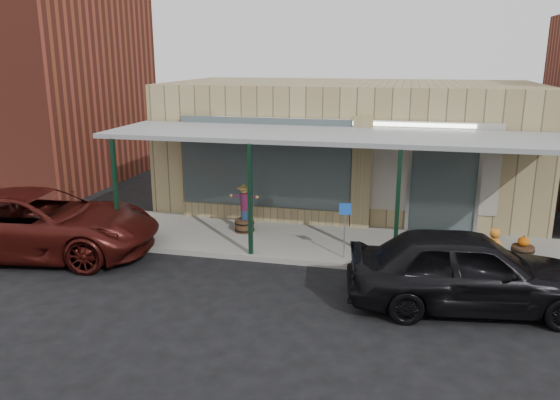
% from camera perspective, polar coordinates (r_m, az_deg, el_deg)
% --- Properties ---
extents(ground, '(120.00, 120.00, 0.00)m').
position_cam_1_polar(ground, '(11.80, 2.56, -10.57)').
color(ground, black).
rests_on(ground, ground).
extents(sidewalk, '(40.00, 3.20, 0.15)m').
position_cam_1_polar(sidewalk, '(15.07, 5.11, -4.54)').
color(sidewalk, gray).
rests_on(sidewalk, ground).
extents(storefront, '(12.00, 6.25, 4.20)m').
position_cam_1_polar(storefront, '(18.98, 7.23, 5.74)').
color(storefront, tan).
rests_on(storefront, ground).
extents(awning, '(12.00, 3.00, 3.04)m').
position_cam_1_polar(awning, '(14.33, 5.36, 6.55)').
color(awning, gray).
rests_on(awning, ground).
extents(block_buildings_near, '(61.00, 8.00, 8.00)m').
position_cam_1_polar(block_buildings_near, '(19.73, 13.63, 10.68)').
color(block_buildings_near, maroon).
rests_on(block_buildings_near, ground).
extents(barrel_scarecrow, '(0.85, 0.66, 1.41)m').
position_cam_1_polar(barrel_scarecrow, '(15.65, -3.74, -1.64)').
color(barrel_scarecrow, '#533221').
rests_on(barrel_scarecrow, sidewalk).
extents(barrel_pumpkin, '(0.70, 0.70, 0.64)m').
position_cam_1_polar(barrel_pumpkin, '(14.84, 24.01, -4.90)').
color(barrel_pumpkin, '#533221').
rests_on(barrel_pumpkin, sidewalk).
extents(handicap_sign, '(0.29, 0.07, 1.42)m').
position_cam_1_polar(handicap_sign, '(13.56, 6.78, -2.40)').
color(handicap_sign, gray).
rests_on(handicap_sign, sidewalk).
extents(parked_sedan, '(5.10, 2.60, 1.66)m').
position_cam_1_polar(parked_sedan, '(11.86, 19.05, -6.91)').
color(parked_sedan, black).
rests_on(parked_sedan, ground).
extents(car_maroon, '(6.49, 3.74, 1.70)m').
position_cam_1_polar(car_maroon, '(15.50, -23.92, -2.23)').
color(car_maroon, '#43110D').
rests_on(car_maroon, ground).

